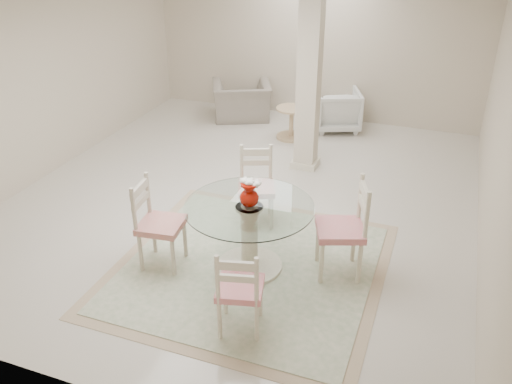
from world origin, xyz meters
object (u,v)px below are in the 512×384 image
(dining_chair_south, at_px, (239,286))
(recliner_taupe, at_px, (242,101))
(dining_chair_east, at_px, (348,222))
(dining_chair_west, at_px, (154,217))
(armchair_white, at_px, (337,110))
(dining_chair_north, at_px, (256,180))
(column, at_px, (309,80))
(red_vase, at_px, (249,194))
(dining_table, at_px, (250,237))
(side_table, at_px, (291,124))

(dining_chair_south, relative_size, recliner_taupe, 1.00)
(dining_chair_east, bearing_deg, recliner_taupe, -165.39)
(dining_chair_west, xyz_separation_m, armchair_white, (0.93, 4.71, -0.24))
(dining_chair_north, distance_m, recliner_taupe, 3.72)
(column, distance_m, recliner_taupe, 2.53)
(red_vase, bearing_deg, dining_chair_west, -164.61)
(column, distance_m, dining_table, 2.92)
(dining_chair_east, height_order, recliner_taupe, dining_chair_east)
(dining_chair_west, bearing_deg, recliner_taupe, 2.98)
(red_vase, relative_size, dining_chair_north, 0.28)
(dining_chair_south, bearing_deg, side_table, -92.78)
(recliner_taupe, relative_size, armchair_white, 1.33)
(recliner_taupe, xyz_separation_m, armchair_white, (1.77, 0.08, 0.02))
(red_vase, xyz_separation_m, dining_chair_south, (0.28, -0.98, -0.38))
(recliner_taupe, distance_m, side_table, 1.30)
(dining_chair_north, height_order, dining_chair_south, dining_chair_north)
(dining_chair_north, bearing_deg, armchair_white, 64.63)
(armchair_white, bearing_deg, column, 64.93)
(dining_chair_south, height_order, side_table, dining_chair_south)
(dining_chair_south, xyz_separation_m, recliner_taupe, (-2.10, 5.34, -0.21))
(dining_chair_east, bearing_deg, column, -175.38)
(column, xyz_separation_m, red_vase, (0.15, -2.75, -0.42))
(dining_table, relative_size, dining_chair_east, 1.12)
(dining_chair_east, bearing_deg, side_table, -174.32)
(recliner_taupe, bearing_deg, red_vase, 87.74)
(column, bearing_deg, dining_table, -86.99)
(dining_chair_north, xyz_separation_m, armchair_white, (0.23, 3.46, -0.22))
(column, distance_m, dining_chair_east, 2.81)
(dining_chair_north, height_order, dining_chair_west, dining_chair_west)
(dining_chair_east, bearing_deg, red_vase, -94.04)
(dining_chair_east, height_order, dining_chair_south, dining_chair_east)
(dining_table, bearing_deg, recliner_taupe, 112.70)
(red_vase, xyz_separation_m, dining_chair_east, (0.99, 0.28, -0.29))
(recliner_taupe, bearing_deg, side_table, 127.14)
(column, distance_m, side_table, 1.58)
(dining_chair_north, bearing_deg, recliner_taupe, 92.88)
(dining_table, height_order, dining_chair_west, dining_chair_west)
(dining_chair_north, xyz_separation_m, dining_chair_west, (-0.70, -1.25, 0.02))
(column, relative_size, dining_chair_north, 2.49)
(dining_chair_north, xyz_separation_m, recliner_taupe, (-1.54, 3.38, -0.23))
(side_table, bearing_deg, red_vase, -79.72)
(column, bearing_deg, recliner_taupe, 136.32)
(recliner_taupe, height_order, side_table, recliner_taupe)
(dining_chair_north, relative_size, dining_chair_west, 0.96)
(dining_table, distance_m, dining_chair_south, 1.03)
(dining_chair_north, relative_size, recliner_taupe, 1.05)
(column, distance_m, red_vase, 2.79)
(dining_chair_south, bearing_deg, dining_chair_west, -43.59)
(column, relative_size, dining_chair_south, 2.61)
(column, bearing_deg, dining_chair_west, -105.54)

